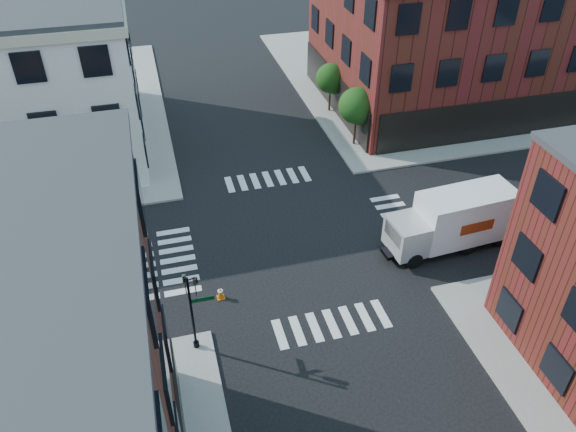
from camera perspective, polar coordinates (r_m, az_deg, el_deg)
The scene contains 8 objects.
ground at distance 33.84m, azimuth 0.67°, elevation -2.44°, with size 120.00×120.00×0.00m, color black.
sidewalk_ne at distance 58.22m, azimuth 15.63°, elevation 13.83°, with size 30.00×30.00×0.15m, color gray.
building_ne at distance 52.04m, azimuth 18.88°, elevation 17.60°, with size 25.00×16.00×12.00m, color #4D1D13.
tree_near at distance 42.33m, azimuth 7.07°, elevation 10.89°, with size 2.69×2.69×4.49m.
tree_far at distance 47.56m, azimuth 4.41°, elevation 13.64°, with size 2.43×2.43×4.07m.
signal_pole at distance 26.21m, azimuth -9.71°, elevation -8.82°, with size 1.29×1.24×4.60m.
box_truck at distance 33.74m, azimuth 16.53°, elevation -0.41°, with size 7.95×2.92×3.53m.
traffic_cone at distance 30.14m, azimuth -6.88°, elevation -7.75°, with size 0.42×0.42×0.75m.
Camera 1 is at (-7.20, -25.32, 21.27)m, focal length 35.00 mm.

